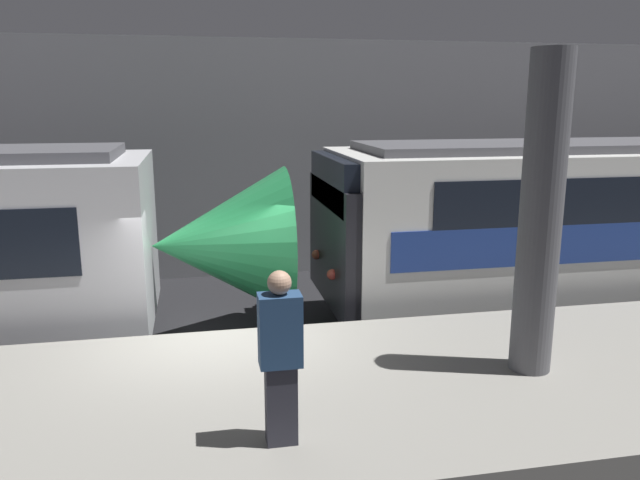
% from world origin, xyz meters
% --- Properties ---
extents(ground_plane, '(120.00, 120.00, 0.00)m').
position_xyz_m(ground_plane, '(0.00, 0.00, 0.00)').
color(ground_plane, black).
extents(platform, '(40.00, 3.81, 1.00)m').
position_xyz_m(platform, '(0.00, -1.90, 0.50)').
color(platform, gray).
rests_on(platform, ground).
extents(station_rear_barrier, '(50.00, 0.15, 5.41)m').
position_xyz_m(station_rear_barrier, '(0.00, 6.30, 2.70)').
color(station_rear_barrier, gray).
rests_on(station_rear_barrier, ground).
extents(support_pillar_near, '(0.47, 0.47, 3.61)m').
position_xyz_m(support_pillar_near, '(3.53, -1.94, 2.80)').
color(support_pillar_near, '#56565B').
rests_on(support_pillar_near, platform).
extents(person_waiting, '(0.38, 0.24, 1.63)m').
position_xyz_m(person_waiting, '(0.47, -2.97, 1.86)').
color(person_waiting, '#2D2D38').
rests_on(person_waiting, platform).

